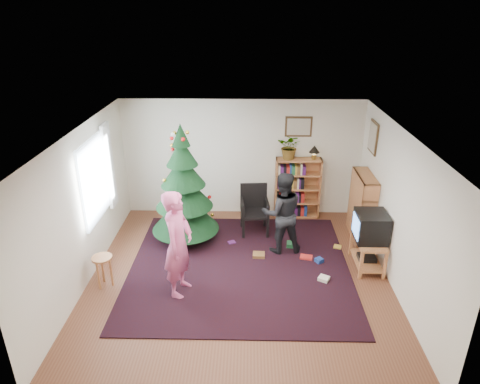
{
  "coord_description": "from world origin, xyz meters",
  "views": [
    {
      "loc": [
        0.15,
        -6.04,
        4.23
      ],
      "look_at": [
        -0.01,
        1.07,
        1.1
      ],
      "focal_mm": 32.0,
      "sensor_mm": 36.0,
      "label": 1
    }
  ],
  "objects_px": {
    "person_standing": "(178,244)",
    "armchair": "(255,207)",
    "christmas_tree": "(184,194)",
    "picture_back": "(299,127)",
    "table_lamp": "(314,150)",
    "stool": "(103,263)",
    "picture_right": "(373,137)",
    "bookshelf_right": "(362,206)",
    "person_by_chair": "(282,213)",
    "potted_plant": "(290,147)",
    "tv_stand": "(368,251)",
    "bookshelf_back": "(297,187)",
    "crt_tv": "(371,226)"
  },
  "relations": [
    {
      "from": "picture_back",
      "to": "person_standing",
      "type": "height_order",
      "value": "picture_back"
    },
    {
      "from": "picture_back",
      "to": "christmas_tree",
      "type": "height_order",
      "value": "christmas_tree"
    },
    {
      "from": "crt_tv",
      "to": "picture_back",
      "type": "bearing_deg",
      "value": 116.92
    },
    {
      "from": "crt_tv",
      "to": "person_by_chair",
      "type": "height_order",
      "value": "person_by_chair"
    },
    {
      "from": "picture_back",
      "to": "picture_right",
      "type": "relative_size",
      "value": 0.92
    },
    {
      "from": "picture_back",
      "to": "crt_tv",
      "type": "bearing_deg",
      "value": -63.08
    },
    {
      "from": "bookshelf_right",
      "to": "tv_stand",
      "type": "height_order",
      "value": "bookshelf_right"
    },
    {
      "from": "person_standing",
      "to": "armchair",
      "type": "bearing_deg",
      "value": -17.44
    },
    {
      "from": "christmas_tree",
      "to": "crt_tv",
      "type": "xyz_separation_m",
      "value": [
        3.28,
        -0.86,
        -0.18
      ]
    },
    {
      "from": "table_lamp",
      "to": "stool",
      "type": "bearing_deg",
      "value": -144.51
    },
    {
      "from": "potted_plant",
      "to": "picture_right",
      "type": "bearing_deg",
      "value": -21.58
    },
    {
      "from": "tv_stand",
      "to": "person_standing",
      "type": "height_order",
      "value": "person_standing"
    },
    {
      "from": "bookshelf_right",
      "to": "armchair",
      "type": "relative_size",
      "value": 1.33
    },
    {
      "from": "picture_right",
      "to": "armchair",
      "type": "relative_size",
      "value": 0.62
    },
    {
      "from": "bookshelf_right",
      "to": "person_standing",
      "type": "height_order",
      "value": "person_standing"
    },
    {
      "from": "picture_right",
      "to": "tv_stand",
      "type": "bearing_deg",
      "value": -100.5
    },
    {
      "from": "bookshelf_back",
      "to": "potted_plant",
      "type": "bearing_deg",
      "value": 180.0
    },
    {
      "from": "picture_back",
      "to": "person_standing",
      "type": "distance_m",
      "value": 3.72
    },
    {
      "from": "christmas_tree",
      "to": "person_standing",
      "type": "bearing_deg",
      "value": -85.11
    },
    {
      "from": "christmas_tree",
      "to": "bookshelf_right",
      "type": "bearing_deg",
      "value": 3.64
    },
    {
      "from": "crt_tv",
      "to": "potted_plant",
      "type": "xyz_separation_m",
      "value": [
        -1.23,
        1.97,
        0.77
      ]
    },
    {
      "from": "christmas_tree",
      "to": "bookshelf_right",
      "type": "relative_size",
      "value": 1.79
    },
    {
      "from": "picture_right",
      "to": "potted_plant",
      "type": "bearing_deg",
      "value": 158.42
    },
    {
      "from": "bookshelf_right",
      "to": "bookshelf_back",
      "type": "bearing_deg",
      "value": 52.5
    },
    {
      "from": "stool",
      "to": "person_by_chair",
      "type": "relative_size",
      "value": 0.35
    },
    {
      "from": "bookshelf_right",
      "to": "table_lamp",
      "type": "xyz_separation_m",
      "value": [
        -0.86,
        0.89,
        0.83
      ]
    },
    {
      "from": "picture_back",
      "to": "potted_plant",
      "type": "bearing_deg",
      "value": -140.97
    },
    {
      "from": "stool",
      "to": "person_by_chair",
      "type": "distance_m",
      "value": 3.18
    },
    {
      "from": "picture_right",
      "to": "bookshelf_right",
      "type": "height_order",
      "value": "picture_right"
    },
    {
      "from": "table_lamp",
      "to": "armchair",
      "type": "bearing_deg",
      "value": -150.56
    },
    {
      "from": "christmas_tree",
      "to": "person_standing",
      "type": "height_order",
      "value": "christmas_tree"
    },
    {
      "from": "armchair",
      "to": "person_standing",
      "type": "relative_size",
      "value": 0.56
    },
    {
      "from": "christmas_tree",
      "to": "stool",
      "type": "bearing_deg",
      "value": -126.58
    },
    {
      "from": "picture_right",
      "to": "bookshelf_back",
      "type": "distance_m",
      "value": 1.92
    },
    {
      "from": "tv_stand",
      "to": "stool",
      "type": "xyz_separation_m",
      "value": [
        -4.41,
        -0.65,
        0.1
      ]
    },
    {
      "from": "potted_plant",
      "to": "tv_stand",
      "type": "bearing_deg",
      "value": -57.84
    },
    {
      "from": "picture_right",
      "to": "christmas_tree",
      "type": "height_order",
      "value": "christmas_tree"
    },
    {
      "from": "bookshelf_back",
      "to": "person_standing",
      "type": "height_order",
      "value": "person_standing"
    },
    {
      "from": "person_by_chair",
      "to": "potted_plant",
      "type": "xyz_separation_m",
      "value": [
        0.23,
        1.46,
        0.79
      ]
    },
    {
      "from": "bookshelf_back",
      "to": "armchair",
      "type": "xyz_separation_m",
      "value": [
        -0.92,
        -0.69,
        -0.14
      ]
    },
    {
      "from": "picture_right",
      "to": "table_lamp",
      "type": "xyz_separation_m",
      "value": [
        -0.99,
        0.59,
        -0.45
      ]
    },
    {
      "from": "christmas_tree",
      "to": "picture_right",
      "type": "bearing_deg",
      "value": 8.26
    },
    {
      "from": "picture_right",
      "to": "stool",
      "type": "distance_m",
      "value": 5.31
    },
    {
      "from": "potted_plant",
      "to": "table_lamp",
      "type": "relative_size",
      "value": 1.8
    },
    {
      "from": "stool",
      "to": "tv_stand",
      "type": "bearing_deg",
      "value": 8.42
    },
    {
      "from": "potted_plant",
      "to": "stool",
      "type": "bearing_deg",
      "value": -140.46
    },
    {
      "from": "tv_stand",
      "to": "person_by_chair",
      "type": "distance_m",
      "value": 1.62
    },
    {
      "from": "armchair",
      "to": "table_lamp",
      "type": "xyz_separation_m",
      "value": [
        1.22,
        0.69,
        0.97
      ]
    },
    {
      "from": "stool",
      "to": "person_by_chair",
      "type": "height_order",
      "value": "person_by_chair"
    },
    {
      "from": "picture_back",
      "to": "armchair",
      "type": "height_order",
      "value": "picture_back"
    }
  ]
}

